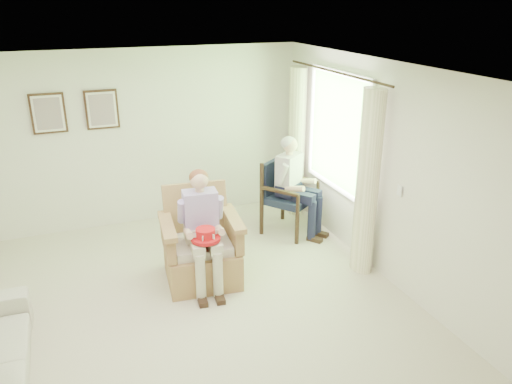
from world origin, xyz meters
TOP-DOWN VIEW (x-y plane):
  - floor at (0.00, 0.00)m, footprint 5.50×5.50m
  - back_wall at (0.00, 2.75)m, footprint 5.00×0.04m
  - right_wall at (2.50, 0.00)m, footprint 0.04×5.50m
  - ceiling at (0.00, 0.00)m, footprint 5.00×5.50m
  - window at (2.46, 1.20)m, footprint 0.13×2.50m
  - curtain_left at (2.33, 0.22)m, footprint 0.34×0.34m
  - curtain_right at (2.33, 2.18)m, footprint 0.34×0.34m
  - framed_print_left at (-1.15, 2.71)m, footprint 0.45×0.05m
  - framed_print_right at (-0.45, 2.71)m, footprint 0.45×0.05m
  - wicker_armchair at (0.38, 0.74)m, footprint 0.89×0.88m
  - wood_armchair at (1.95, 1.66)m, footprint 0.68×0.64m
  - person_wicker at (0.38, 0.59)m, footprint 0.40×0.62m
  - person_dark at (1.95, 1.48)m, footprint 0.40×0.62m
  - red_hat at (0.35, 0.39)m, footprint 0.33×0.33m
  - hatbox at (0.57, 0.59)m, footprint 0.54×0.54m

SIDE VIEW (x-z plane):
  - floor at x=0.00m, z-range 0.00..0.00m
  - hatbox at x=0.57m, z-range -0.07..0.56m
  - wicker_armchair at x=0.38m, z-range -0.21..0.93m
  - wood_armchair at x=1.95m, z-range 0.05..1.10m
  - red_hat at x=0.35m, z-range 0.67..0.81m
  - person_wicker at x=0.38m, z-range 0.13..1.52m
  - person_dark at x=1.95m, z-range 0.13..1.54m
  - curtain_left at x=2.33m, z-range 0.00..2.30m
  - curtain_right at x=2.33m, z-range 0.00..2.30m
  - back_wall at x=0.00m, z-range 0.00..2.60m
  - right_wall at x=2.50m, z-range 0.00..2.60m
  - window at x=2.46m, z-range 0.77..2.40m
  - framed_print_left at x=-1.15m, z-range 1.51..2.06m
  - framed_print_right at x=-0.45m, z-range 1.51..2.06m
  - ceiling at x=0.00m, z-range 2.59..2.61m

